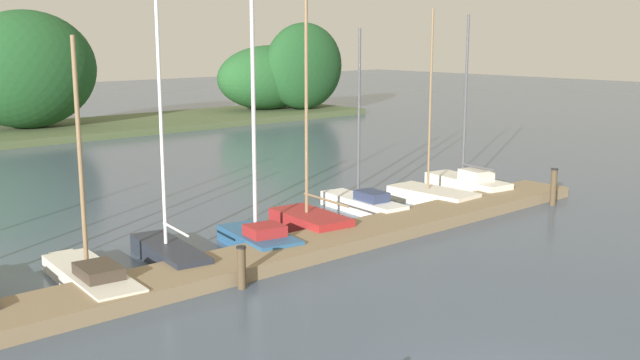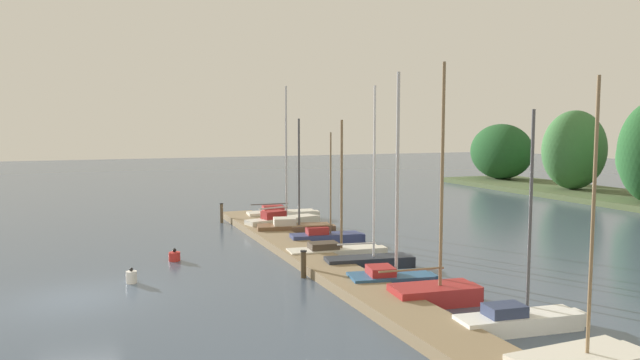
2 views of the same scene
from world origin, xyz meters
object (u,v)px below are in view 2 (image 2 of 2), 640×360
object	(u,v)px
sailboat_1	(284,221)
sailboat_2	(296,228)
sailboat_0	(283,214)
sailboat_4	(337,250)
mooring_piling_0	(222,213)
channel_buoy_0	(174,256)
channel_buoy_1	(131,277)
sailboat_6	(393,275)
sailboat_7	(438,291)
sailboat_3	(327,237)
sailboat_8	(522,318)
mooring_piling_1	(304,264)
sailboat_5	(371,260)

from	to	relation	value
sailboat_1	sailboat_2	size ratio (longest dim) A/B	1.30
sailboat_0	sailboat_4	xyz separation A→B (m)	(10.13, -0.96, -0.04)
mooring_piling_0	channel_buoy_0	distance (m)	9.30
sailboat_0	channel_buoy_1	bearing A→B (deg)	-124.64
sailboat_6	channel_buoy_0	world-z (taller)	sailboat_6
sailboat_0	sailboat_7	xyz separation A→B (m)	(17.03, -0.57, 0.05)
mooring_piling_0	channel_buoy_0	bearing A→B (deg)	-23.76
sailboat_0	sailboat_4	size ratio (longest dim) A/B	1.04
sailboat_2	channel_buoy_0	bearing A→B (deg)	-139.00
sailboat_0	mooring_piling_0	distance (m)	3.54
sailboat_7	channel_buoy_0	size ratio (longest dim) A/B	14.27
sailboat_3	channel_buoy_0	world-z (taller)	sailboat_3
sailboat_6	channel_buoy_1	xyz separation A→B (m)	(-3.74, -8.15, -0.19)
sailboat_4	channel_buoy_0	world-z (taller)	sailboat_4
sailboat_0	sailboat_4	world-z (taller)	sailboat_0
sailboat_0	sailboat_8	size ratio (longest dim) A/B	1.01
sailboat_8	sailboat_7	bearing A→B (deg)	110.00
mooring_piling_1	sailboat_1	bearing A→B (deg)	166.00
sailboat_0	sailboat_7	distance (m)	17.04
sailboat_6	sailboat_0	bearing A→B (deg)	96.42
mooring_piling_0	mooring_piling_1	bearing A→B (deg)	0.82
sailboat_1	mooring_piling_1	distance (m)	10.14
sailboat_0	sailboat_8	distance (m)	19.93
sailboat_3	sailboat_7	size ratio (longest dim) A/B	0.70
sailboat_2	mooring_piling_1	distance (m)	8.16
sailboat_6	sailboat_7	size ratio (longest dim) A/B	0.98
sailboat_2	channel_buoy_1	distance (m)	10.34
sailboat_0	mooring_piling_1	distance (m)	13.08
sailboat_0	sailboat_6	distance (m)	14.93
sailboat_7	channel_buoy_0	distance (m)	11.04
sailboat_8	channel_buoy_0	xyz separation A→B (m)	(-11.67, -7.43, -0.15)
sailboat_1	sailboat_7	bearing A→B (deg)	-101.62
sailboat_1	channel_buoy_0	xyz separation A→B (m)	(5.46, -6.38, -0.24)
sailboat_6	sailboat_7	bearing A→B (deg)	-69.35
sailboat_0	sailboat_1	bearing A→B (deg)	-102.97
sailboat_7	sailboat_3	bearing A→B (deg)	94.82
sailboat_4	mooring_piling_1	xyz separation A→B (m)	(2.51, -2.39, 0.19)
sailboat_2	sailboat_7	xyz separation A→B (m)	(12.18, 0.35, 0.03)
sailboat_1	sailboat_5	xyz separation A→B (m)	(9.59, 0.37, -0.08)
sailboat_5	sailboat_6	size ratio (longest dim) A/B	0.96
sailboat_6	sailboat_5	bearing A→B (deg)	90.03
sailboat_5	sailboat_7	distance (m)	4.64
sailboat_3	sailboat_8	distance (m)	12.42
sailboat_6	mooring_piling_0	bearing A→B (deg)	109.74
sailboat_6	sailboat_7	xyz separation A→B (m)	(2.14, 0.40, -0.01)
sailboat_6	channel_buoy_0	size ratio (longest dim) A/B	14.01
channel_buoy_0	sailboat_6	bearing A→B (deg)	43.56
sailboat_2	mooring_piling_0	xyz separation A→B (m)	(-5.09, -2.61, 0.19)
sailboat_2	sailboat_8	size ratio (longest dim) A/B	0.98
sailboat_6	sailboat_8	bearing A→B (deg)	-67.25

